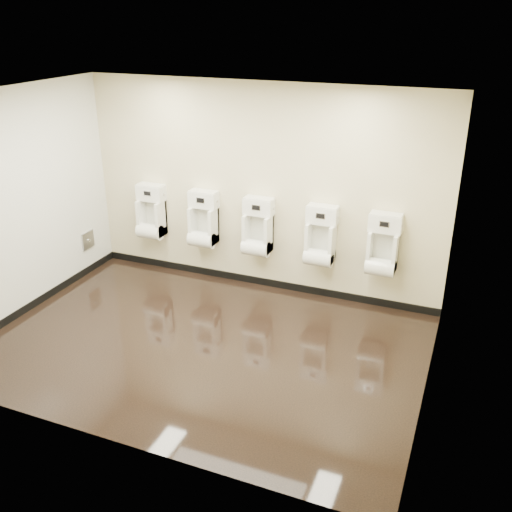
{
  "coord_description": "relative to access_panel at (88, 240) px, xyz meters",
  "views": [
    {
      "loc": [
        2.71,
        -5.04,
        3.61
      ],
      "look_at": [
        0.44,
        0.55,
        0.99
      ],
      "focal_mm": 40.0,
      "sensor_mm": 36.0,
      "label": 1
    }
  ],
  "objects": [
    {
      "name": "ceiling",
      "position": [
        2.48,
        -1.2,
        2.3
      ],
      "size": [
        5.0,
        3.5,
        0.0
      ],
      "primitive_type": "cube",
      "color": "silver"
    },
    {
      "name": "front_wall",
      "position": [
        2.48,
        -2.95,
        0.9
      ],
      "size": [
        5.0,
        0.02,
        2.8
      ],
      "primitive_type": "cube",
      "color": "beige",
      "rests_on": "ground"
    },
    {
      "name": "back_wall",
      "position": [
        2.48,
        0.55,
        0.9
      ],
      "size": [
        5.0,
        0.02,
        2.8
      ],
      "primitive_type": "cube",
      "color": "beige",
      "rests_on": "ground"
    },
    {
      "name": "tile_overlay_left",
      "position": [
        -0.01,
        -1.2,
        0.9
      ],
      "size": [
        0.01,
        3.5,
        2.8
      ],
      "primitive_type": "cube",
      "color": "white",
      "rests_on": "ground"
    },
    {
      "name": "urinal_2",
      "position": [
        2.51,
        0.41,
        0.36
      ],
      "size": [
        0.41,
        0.31,
        0.77
      ],
      "color": "white",
      "rests_on": "back_wall"
    },
    {
      "name": "skirting_left",
      "position": [
        -0.01,
        -1.2,
        -0.45
      ],
      "size": [
        0.02,
        3.5,
        0.1
      ],
      "primitive_type": "cube",
      "color": "black",
      "rests_on": "ground"
    },
    {
      "name": "access_panel",
      "position": [
        0.0,
        0.0,
        0.0
      ],
      "size": [
        0.04,
        0.25,
        0.25
      ],
      "color": "#9E9EA3",
      "rests_on": "left_wall"
    },
    {
      "name": "right_wall",
      "position": [
        4.98,
        -1.2,
        0.9
      ],
      "size": [
        0.02,
        3.5,
        2.8
      ],
      "primitive_type": "cube",
      "color": "beige",
      "rests_on": "ground"
    },
    {
      "name": "urinal_3",
      "position": [
        3.39,
        0.41,
        0.36
      ],
      "size": [
        0.41,
        0.31,
        0.77
      ],
      "color": "white",
      "rests_on": "back_wall"
    },
    {
      "name": "urinal_1",
      "position": [
        1.69,
        0.41,
        0.36
      ],
      "size": [
        0.41,
        0.31,
        0.77
      ],
      "color": "white",
      "rests_on": "back_wall"
    },
    {
      "name": "ground",
      "position": [
        2.48,
        -1.2,
        -0.5
      ],
      "size": [
        5.0,
        3.5,
        0.0
      ],
      "primitive_type": "cube",
      "color": "black",
      "rests_on": "ground"
    },
    {
      "name": "left_wall",
      "position": [
        -0.02,
        -1.2,
        0.9
      ],
      "size": [
        0.02,
        3.5,
        2.8
      ],
      "primitive_type": "cube",
      "color": "beige",
      "rests_on": "ground"
    },
    {
      "name": "skirting_back",
      "position": [
        2.48,
        0.54,
        -0.45
      ],
      "size": [
        5.0,
        0.02,
        0.1
      ],
      "primitive_type": "cube",
      "color": "black",
      "rests_on": "ground"
    },
    {
      "name": "urinal_0",
      "position": [
        0.85,
        0.41,
        0.36
      ],
      "size": [
        0.41,
        0.31,
        0.77
      ],
      "color": "white",
      "rests_on": "back_wall"
    },
    {
      "name": "urinal_4",
      "position": [
        4.19,
        0.41,
        0.36
      ],
      "size": [
        0.41,
        0.31,
        0.77
      ],
      "color": "white",
      "rests_on": "back_wall"
    }
  ]
}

